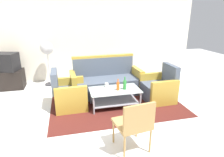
# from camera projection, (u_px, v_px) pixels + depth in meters

# --- Properties ---
(ground_plane) EXTENTS (14.00, 14.00, 0.00)m
(ground_plane) POSITION_uv_depth(u_px,v_px,m) (122.00, 125.00, 3.60)
(ground_plane) COLOR white
(wall_back) EXTENTS (6.52, 0.12, 2.80)m
(wall_back) POSITION_uv_depth(u_px,v_px,m) (95.00, 34.00, 5.97)
(wall_back) COLOR silver
(wall_back) RESTS_ON ground
(rug) EXTENTS (2.94, 2.05, 0.01)m
(rug) POSITION_uv_depth(u_px,v_px,m) (116.00, 103.00, 4.49)
(rug) COLOR #511E19
(rug) RESTS_ON ground
(couch) EXTENTS (1.83, 0.81, 0.96)m
(couch) POSITION_uv_depth(u_px,v_px,m) (106.00, 82.00, 4.94)
(couch) COLOR #4C5666
(couch) RESTS_ON rug
(armchair_left) EXTENTS (0.72, 0.77, 0.85)m
(armchair_left) POSITION_uv_depth(u_px,v_px,m) (69.00, 95.00, 4.22)
(armchair_left) COLOR #4C5666
(armchair_left) RESTS_ON rug
(armchair_right) EXTENTS (0.72, 0.78, 0.85)m
(armchair_right) POSITION_uv_depth(u_px,v_px,m) (159.00, 89.00, 4.58)
(armchair_right) COLOR #4C5666
(armchair_right) RESTS_ON rug
(coffee_table) EXTENTS (1.10, 0.60, 0.40)m
(coffee_table) POSITION_uv_depth(u_px,v_px,m) (115.00, 95.00, 4.24)
(coffee_table) COLOR silver
(coffee_table) RESTS_ON rug
(bottle_green) EXTENTS (0.07, 0.07, 0.29)m
(bottle_green) POSITION_uv_depth(u_px,v_px,m) (125.00, 85.00, 4.18)
(bottle_green) COLOR #2D8C38
(bottle_green) RESTS_ON coffee_table
(bottle_orange) EXTENTS (0.07, 0.07, 0.25)m
(bottle_orange) POSITION_uv_depth(u_px,v_px,m) (118.00, 86.00, 4.14)
(bottle_orange) COLOR #D85919
(bottle_orange) RESTS_ON coffee_table
(cup) EXTENTS (0.08, 0.08, 0.10)m
(cup) POSITION_uv_depth(u_px,v_px,m) (107.00, 85.00, 4.31)
(cup) COLOR silver
(cup) RESTS_ON coffee_table
(tv_stand) EXTENTS (0.80, 0.50, 0.52)m
(tv_stand) POSITION_uv_depth(u_px,v_px,m) (9.00, 79.00, 5.30)
(tv_stand) COLOR black
(tv_stand) RESTS_ON ground
(television) EXTENTS (0.70, 0.60, 0.48)m
(television) POSITION_uv_depth(u_px,v_px,m) (5.00, 62.00, 5.15)
(television) COLOR black
(television) RESTS_ON tv_stand
(pedestal_fan) EXTENTS (0.36, 0.36, 1.27)m
(pedestal_fan) POSITION_uv_depth(u_px,v_px,m) (47.00, 51.00, 5.35)
(pedestal_fan) COLOR #2D2D33
(pedestal_fan) RESTS_ON ground
(wicker_chair) EXTENTS (0.54, 0.54, 0.84)m
(wicker_chair) POSITION_uv_depth(u_px,v_px,m) (135.00, 122.00, 2.76)
(wicker_chair) COLOR #AD844C
(wicker_chair) RESTS_ON ground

